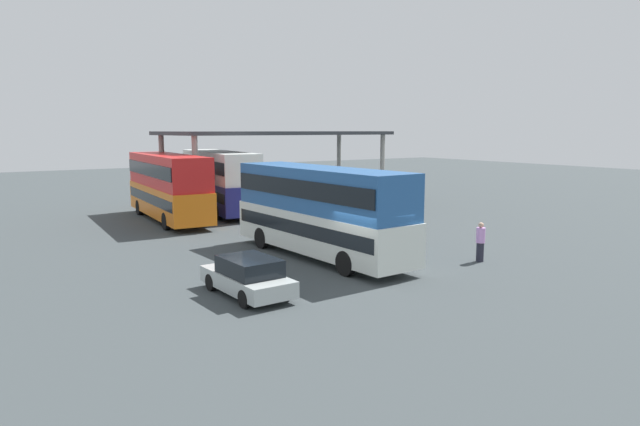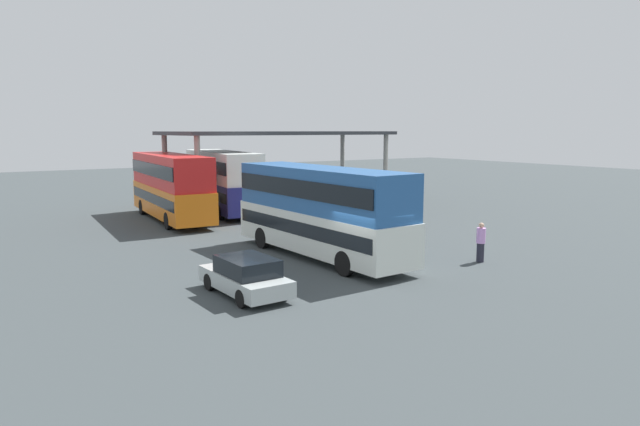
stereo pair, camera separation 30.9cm
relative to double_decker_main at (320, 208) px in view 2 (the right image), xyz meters
The scene contains 7 objects.
ground_plane 4.48m from the double_decker_main, 94.68° to the right, with size 140.00×140.00×0.00m, color #3A4143.
double_decker_main is the anchor object (origin of this frame).
parked_hatchback 6.58m from the double_decker_main, 146.17° to the right, with size 1.86×4.05×1.35m.
double_decker_near_canopy 14.10m from the double_decker_main, 98.98° to the left, with size 3.05×10.94×4.13m.
double_decker_mid_row 15.53m from the double_decker_main, 82.99° to the left, with size 3.66×10.71×4.19m.
depot_canopy 17.44m from the double_decker_main, 66.70° to the left, with size 17.30×7.65×5.55m.
pedestrian_waiting 7.11m from the double_decker_main, 40.44° to the right, with size 0.38×0.38×1.72m.
Camera 2 is at (-13.00, -16.85, 5.63)m, focal length 31.60 mm.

